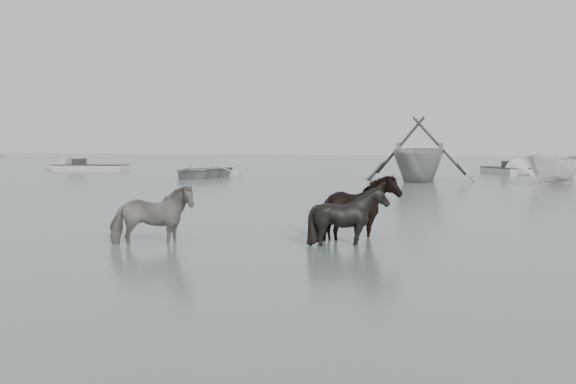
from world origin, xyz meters
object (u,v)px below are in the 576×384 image
object	(u,v)px
pony_dark	(360,202)
pony_pinto	(152,209)
pony_black	(349,209)
rowboat_lead	(201,168)

from	to	relation	value
pony_dark	pony_pinto	bearing A→B (deg)	131.63
pony_dark	pony_black	bearing A→B (deg)	-169.26
rowboat_lead	pony_pinto	bearing A→B (deg)	-61.85
rowboat_lead	pony_black	bearing A→B (deg)	-52.72
pony_black	rowboat_lead	world-z (taller)	pony_black
pony_black	rowboat_lead	size ratio (longest dim) A/B	0.31
rowboat_lead	pony_dark	bearing A→B (deg)	-51.52
pony_dark	rowboat_lead	size ratio (longest dim) A/B	0.33
pony_black	pony_pinto	bearing A→B (deg)	121.67
pony_black	pony_dark	bearing A→B (deg)	11.92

